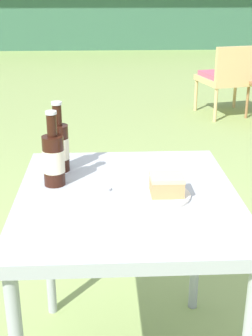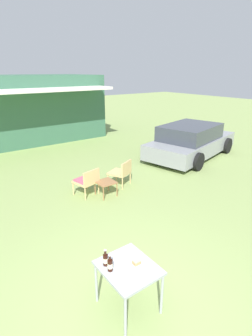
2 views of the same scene
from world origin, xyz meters
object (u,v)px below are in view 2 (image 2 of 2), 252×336
at_px(patio_table, 128,271).
at_px(wicker_chair_cushioned, 87,180).
at_px(parked_car, 191,141).
at_px(cake_on_plate, 136,263).
at_px(garden_side_table, 106,183).
at_px(cola_bottle_near, 110,265).
at_px(wicker_chair_plain, 122,171).
at_px(cola_bottle_far, 106,259).

bearing_deg(patio_table, wicker_chair_cushioned, 70.27).
distance_m(parked_car, patio_table, 7.73).
bearing_deg(cake_on_plate, patio_table, 165.95).
relative_size(parked_car, patio_table, 5.79).
relative_size(garden_side_table, cola_bottle_near, 1.96).
bearing_deg(wicker_chair_plain, parked_car, 164.36).
height_order(wicker_chair_cushioned, wicker_chair_plain, same).
height_order(cola_bottle_near, cola_bottle_far, same).
bearing_deg(cake_on_plate, wicker_chair_plain, 57.28).
bearing_deg(cola_bottle_near, garden_side_table, 58.92).
relative_size(parked_car, cake_on_plate, 23.02).
xyz_separation_m(cola_bottle_near, cola_bottle_far, (0.01, 0.13, 0.00)).
bearing_deg(parked_car, wicker_chair_cushioned, 174.34).
bearing_deg(wicker_chair_plain, patio_table, 30.22).
relative_size(wicker_chair_cushioned, cola_bottle_near, 3.07).
bearing_deg(parked_car, patio_table, -159.02).
relative_size(parked_car, wicker_chair_cushioned, 6.00).
xyz_separation_m(garden_side_table, patio_table, (-1.72, -3.34, 0.29)).
distance_m(garden_side_table, cola_bottle_near, 3.82).
bearing_deg(parked_car, cola_bottle_far, -161.29).
height_order(wicker_chair_cushioned, patio_table, wicker_chair_cushioned).
xyz_separation_m(parked_car, wicker_chair_plain, (-3.92, -0.69, -0.19)).
xyz_separation_m(wicker_chair_cushioned, patio_table, (-1.32, -3.67, 0.21)).
distance_m(garden_side_table, cake_on_plate, 3.75).
xyz_separation_m(patio_table, cola_bottle_far, (-0.23, 0.22, 0.17)).
distance_m(garden_side_table, cola_bottle_far, 3.71).
xyz_separation_m(wicker_chair_plain, cola_bottle_near, (-2.72, -3.57, 0.39)).
bearing_deg(patio_table, garden_side_table, 62.77).
distance_m(wicker_chair_plain, garden_side_table, 0.83).
bearing_deg(wicker_chair_plain, cake_on_plate, 31.63).
height_order(wicker_chair_plain, cola_bottle_near, cola_bottle_near).
relative_size(wicker_chair_plain, garden_side_table, 1.57).
bearing_deg(wicker_chair_cushioned, cake_on_plate, 58.35).
relative_size(wicker_chair_cushioned, garden_side_table, 1.57).
bearing_deg(cake_on_plate, cola_bottle_near, 161.70).
distance_m(parked_car, cola_bottle_far, 7.82).
bearing_deg(wicker_chair_cushioned, cola_bottle_near, 52.90).
height_order(parked_car, wicker_chair_cushioned, parked_car).
relative_size(wicker_chair_plain, cola_bottle_far, 3.07).
xyz_separation_m(parked_car, cola_bottle_far, (-6.63, -4.13, 0.19)).
relative_size(parked_car, cola_bottle_near, 18.46).
relative_size(cake_on_plate, cola_bottle_far, 0.80).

